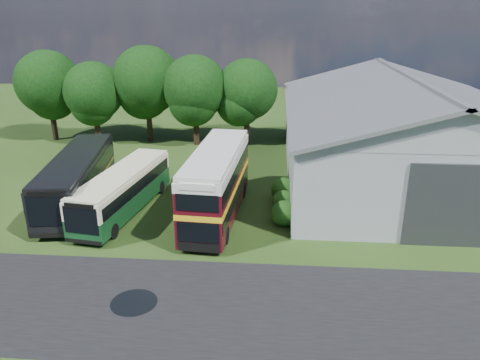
# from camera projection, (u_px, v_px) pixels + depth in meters

# --- Properties ---
(ground) EXTENTS (120.00, 120.00, 0.00)m
(ground) POSITION_uv_depth(u_px,v_px,m) (178.00, 270.00, 24.66)
(ground) COLOR #223D13
(ground) RESTS_ON ground
(asphalt_road) EXTENTS (60.00, 8.00, 0.02)m
(asphalt_road) POSITION_uv_depth(u_px,v_px,m) (229.00, 307.00, 21.64)
(asphalt_road) COLOR black
(asphalt_road) RESTS_ON ground
(puddle) EXTENTS (2.20, 2.20, 0.01)m
(puddle) POSITION_uv_depth(u_px,v_px,m) (134.00, 303.00, 21.97)
(puddle) COLOR black
(puddle) RESTS_ON ground
(storage_shed) EXTENTS (18.80, 24.80, 8.15)m
(storage_shed) POSITION_uv_depth(u_px,v_px,m) (403.00, 126.00, 37.03)
(storage_shed) COLOR gray
(storage_shed) RESTS_ON ground
(tree_left_a) EXTENTS (6.46, 6.46, 9.12)m
(tree_left_a) POSITION_uv_depth(u_px,v_px,m) (48.00, 83.00, 46.84)
(tree_left_a) COLOR black
(tree_left_a) RESTS_ON ground
(tree_left_b) EXTENTS (5.78, 5.78, 8.16)m
(tree_left_b) POSITION_uv_depth(u_px,v_px,m) (94.00, 91.00, 45.75)
(tree_left_b) COLOR black
(tree_left_b) RESTS_ON ground
(tree_mid) EXTENTS (6.80, 6.80, 9.60)m
(tree_mid) POSITION_uv_depth(u_px,v_px,m) (147.00, 80.00, 46.26)
(tree_mid) COLOR black
(tree_mid) RESTS_ON ground
(tree_right_a) EXTENTS (6.26, 6.26, 8.83)m
(tree_right_a) POSITION_uv_depth(u_px,v_px,m) (195.00, 88.00, 45.13)
(tree_right_a) COLOR black
(tree_right_a) RESTS_ON ground
(tree_right_b) EXTENTS (5.98, 5.98, 8.45)m
(tree_right_b) POSITION_uv_depth(u_px,v_px,m) (247.00, 90.00, 45.60)
(tree_right_b) COLOR black
(tree_right_b) RESTS_ON ground
(shrub_front) EXTENTS (1.70, 1.70, 1.70)m
(shrub_front) POSITION_uv_depth(u_px,v_px,m) (284.00, 224.00, 29.85)
(shrub_front) COLOR #194714
(shrub_front) RESTS_ON ground
(shrub_mid) EXTENTS (1.60, 1.60, 1.60)m
(shrub_mid) POSITION_uv_depth(u_px,v_px,m) (284.00, 212.00, 31.72)
(shrub_mid) COLOR #194714
(shrub_mid) RESTS_ON ground
(shrub_back) EXTENTS (1.80, 1.80, 1.80)m
(shrub_back) POSITION_uv_depth(u_px,v_px,m) (283.00, 200.00, 33.59)
(shrub_back) COLOR #194714
(shrub_back) RESTS_ON ground
(bus_green_single) EXTENTS (3.98, 10.79, 2.91)m
(bus_green_single) POSITION_uv_depth(u_px,v_px,m) (123.00, 191.00, 31.16)
(bus_green_single) COLOR black
(bus_green_single) RESTS_ON ground
(bus_maroon_double) EXTENTS (3.45, 10.89, 4.61)m
(bus_maroon_double) POSITION_uv_depth(u_px,v_px,m) (217.00, 184.00, 30.16)
(bus_maroon_double) COLOR black
(bus_maroon_double) RESTS_ON ground
(bus_dark_single) EXTENTS (4.62, 12.61, 3.40)m
(bus_dark_single) POSITION_uv_depth(u_px,v_px,m) (77.00, 178.00, 32.64)
(bus_dark_single) COLOR black
(bus_dark_single) RESTS_ON ground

